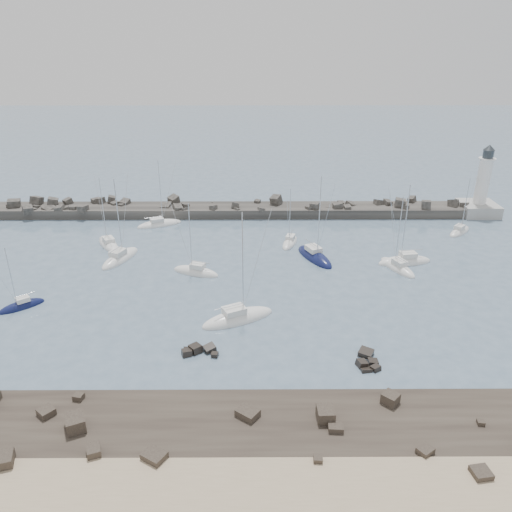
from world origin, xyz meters
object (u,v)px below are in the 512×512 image
(sailboat_3, at_px, (120,259))
(sailboat_6, at_px, (290,243))
(sailboat_8, at_px, (314,257))
(sailboat_10, at_px, (397,268))
(sailboat_7, at_px, (238,319))
(lighthouse, at_px, (480,199))
(sailboat_4, at_px, (159,225))
(sailboat_2, at_px, (22,306))
(sailboat_5, at_px, (196,272))
(sailboat_9, at_px, (405,262))
(sailboat_12, at_px, (459,232))
(sailboat_1, at_px, (109,244))

(sailboat_3, height_order, sailboat_6, sailboat_3)
(sailboat_8, distance_m, sailboat_10, 13.01)
(sailboat_7, bearing_deg, sailboat_10, 31.49)
(lighthouse, height_order, sailboat_4, lighthouse)
(lighthouse, distance_m, sailboat_8, 41.01)
(sailboat_2, height_order, sailboat_3, sailboat_3)
(sailboat_5, bearing_deg, sailboat_9, 6.16)
(sailboat_12, bearing_deg, sailboat_9, -136.39)
(sailboat_7, bearing_deg, sailboat_1, 133.08)
(sailboat_2, relative_size, sailboat_12, 0.87)
(sailboat_4, distance_m, sailboat_7, 37.50)
(sailboat_2, distance_m, sailboat_3, 17.87)
(sailboat_12, bearing_deg, sailboat_4, 175.79)
(sailboat_10, relative_size, sailboat_12, 1.13)
(sailboat_3, height_order, sailboat_7, sailboat_7)
(sailboat_1, bearing_deg, sailboat_6, 1.06)
(sailboat_3, distance_m, sailboat_7, 26.80)
(sailboat_3, xyz_separation_m, sailboat_6, (27.73, 6.55, -0.02))
(lighthouse, height_order, sailboat_12, lighthouse)
(sailboat_1, height_order, sailboat_4, sailboat_4)
(lighthouse, bearing_deg, sailboat_1, -167.43)
(lighthouse, bearing_deg, sailboat_7, -139.54)
(sailboat_2, bearing_deg, sailboat_5, 24.69)
(sailboat_3, relative_size, sailboat_8, 0.96)
(sailboat_1, bearing_deg, sailboat_12, 5.02)
(sailboat_4, bearing_deg, sailboat_7, -65.09)
(sailboat_6, distance_m, sailboat_8, 7.10)
(sailboat_3, bearing_deg, sailboat_5, -21.69)
(sailboat_8, xyz_separation_m, sailboat_9, (14.07, -1.94, -0.00))
(sailboat_9, distance_m, sailboat_10, 2.70)
(sailboat_3, distance_m, sailboat_12, 60.12)
(sailboat_3, xyz_separation_m, sailboat_7, (19.41, -18.48, 0.00))
(sailboat_6, bearing_deg, sailboat_2, -149.63)
(sailboat_12, bearing_deg, lighthouse, 53.99)
(sailboat_1, height_order, sailboat_7, sailboat_7)
(sailboat_1, distance_m, sailboat_7, 33.48)
(sailboat_3, height_order, sailboat_8, sailboat_8)
(sailboat_3, height_order, sailboat_12, sailboat_3)
(sailboat_9, xyz_separation_m, sailboat_10, (-1.70, -2.09, -0.01))
(lighthouse, xyz_separation_m, sailboat_7, (-46.93, -40.02, -2.94))
(sailboat_2, xyz_separation_m, sailboat_10, (53.07, 11.59, 0.00))
(sailboat_2, bearing_deg, sailboat_12, 21.29)
(sailboat_8, height_order, sailboat_12, sailboat_8)
(sailboat_6, bearing_deg, sailboat_8, -59.68)
(sailboat_7, bearing_deg, sailboat_6, 71.61)
(sailboat_1, height_order, sailboat_5, sailboat_1)
(sailboat_8, xyz_separation_m, sailboat_12, (27.70, 11.04, -0.01))
(sailboat_8, bearing_deg, sailboat_7, -122.20)
(sailboat_4, bearing_deg, lighthouse, 5.47)
(sailboat_3, height_order, sailboat_10, sailboat_3)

